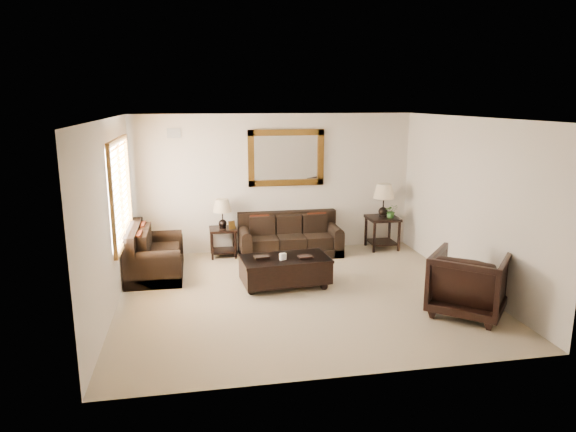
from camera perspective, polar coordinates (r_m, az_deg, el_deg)
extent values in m
cube|color=tan|center=(8.10, 1.36, -8.62)|extent=(5.50, 5.00, 0.01)
cube|color=white|center=(7.55, 1.47, 10.83)|extent=(5.50, 5.00, 0.01)
cube|color=beige|center=(10.13, -1.48, 3.67)|extent=(5.50, 0.01, 2.70)
cube|color=beige|center=(5.37, 6.89, -4.74)|extent=(5.50, 0.01, 2.70)
cube|color=beige|center=(7.65, -19.19, -0.06)|extent=(0.01, 5.00, 2.70)
cube|color=beige|center=(8.69, 19.46, 1.40)|extent=(0.01, 5.00, 2.70)
cube|color=white|center=(8.48, -18.30, 2.59)|extent=(0.01, 1.80, 1.50)
cube|color=brown|center=(8.38, -18.45, 7.92)|extent=(0.06, 1.96, 0.08)
cube|color=brown|center=(8.65, -17.71, -2.55)|extent=(0.06, 1.96, 0.08)
cube|color=brown|center=(7.56, -18.97, 1.37)|extent=(0.06, 0.08, 1.50)
cube|color=brown|center=(9.40, -17.35, 3.60)|extent=(0.06, 0.08, 1.50)
cube|color=brown|center=(8.48, -18.07, 2.60)|extent=(0.05, 0.05, 1.50)
cube|color=#43240D|center=(10.07, -0.20, 6.48)|extent=(1.50, 0.06, 1.10)
cube|color=white|center=(10.08, -0.21, 6.49)|extent=(1.26, 0.01, 0.86)
cube|color=#999999|center=(9.89, -12.57, 8.98)|extent=(0.25, 0.02, 0.18)
cube|color=black|center=(10.03, 0.23, -3.88)|extent=(1.96, 0.85, 0.16)
cube|color=black|center=(10.20, -0.11, -0.56)|extent=(1.96, 0.20, 0.40)
cube|color=black|center=(9.87, -2.74, -2.95)|extent=(0.50, 0.69, 0.24)
cube|color=black|center=(9.95, 0.25, -2.80)|extent=(0.50, 0.69, 0.24)
cube|color=black|center=(10.06, 3.17, -2.65)|extent=(0.50, 0.69, 0.24)
cube|color=black|center=(9.87, -4.81, -3.26)|extent=(0.20, 0.85, 0.47)
cylinder|color=black|center=(9.80, -4.84, -1.94)|extent=(0.20, 0.83, 0.20)
cube|color=black|center=(10.18, 5.11, -2.77)|extent=(0.20, 0.85, 0.47)
cylinder|color=black|center=(10.12, 5.14, -1.48)|extent=(0.20, 0.83, 0.20)
cube|color=#581B0B|center=(9.96, -3.16, -0.94)|extent=(0.37, 0.16, 0.38)
cube|color=#581B0B|center=(10.16, 3.22, -0.66)|extent=(0.37, 0.16, 0.38)
cube|color=black|center=(9.20, -14.46, -5.80)|extent=(0.91, 1.54, 0.17)
cube|color=black|center=(9.08, -16.86, -2.50)|extent=(0.21, 1.54, 0.43)
cube|color=black|center=(8.87, -14.53, -5.04)|extent=(0.75, 0.53, 0.26)
cube|color=black|center=(9.40, -14.30, -4.01)|extent=(0.75, 0.53, 0.26)
cube|color=black|center=(8.52, -14.81, -6.13)|extent=(0.91, 0.21, 0.51)
cylinder|color=black|center=(8.45, -14.91, -4.50)|extent=(0.89, 0.21, 0.21)
cube|color=black|center=(9.79, -14.26, -3.64)|extent=(0.91, 0.21, 0.51)
cylinder|color=black|center=(9.72, -14.34, -2.20)|extent=(0.89, 0.21, 0.21)
cube|color=#581B0B|center=(8.75, -15.93, -3.05)|extent=(0.18, 0.40, 0.41)
cube|color=#581B0B|center=(9.38, -15.57, -1.97)|extent=(0.18, 0.40, 0.41)
cube|color=black|center=(9.90, -7.25, -1.48)|extent=(0.51, 0.51, 0.05)
cube|color=black|center=(10.01, -7.18, -3.82)|extent=(0.43, 0.43, 0.03)
cylinder|color=black|center=(9.76, -8.41, -3.43)|extent=(0.05, 0.05, 0.51)
cylinder|color=black|center=(9.78, -5.86, -3.32)|extent=(0.05, 0.05, 0.51)
cylinder|color=black|center=(10.17, -8.50, -2.75)|extent=(0.05, 0.05, 0.51)
cylinder|color=black|center=(10.20, -6.06, -2.65)|extent=(0.05, 0.05, 0.51)
sphere|color=black|center=(9.87, -7.27, -0.83)|extent=(0.16, 0.16, 0.16)
cylinder|color=black|center=(9.84, -7.30, 0.12)|extent=(0.02, 0.02, 0.33)
cone|color=tan|center=(9.80, -7.33, 1.17)|extent=(0.35, 0.35, 0.24)
cube|color=#43240D|center=(9.80, -6.26, -0.99)|extent=(0.14, 0.09, 0.16)
cube|color=black|center=(10.49, 10.48, -0.24)|extent=(0.60, 0.60, 0.05)
cube|color=black|center=(10.62, 10.38, -2.86)|extent=(0.51, 0.51, 0.03)
cylinder|color=black|center=(10.25, 9.57, -2.41)|extent=(0.05, 0.05, 0.60)
cylinder|color=black|center=(10.43, 12.23, -2.25)|extent=(0.05, 0.05, 0.60)
cylinder|color=black|center=(10.72, 8.65, -1.70)|extent=(0.05, 0.05, 0.60)
cylinder|color=black|center=(10.89, 11.20, -1.57)|extent=(0.05, 0.05, 0.60)
sphere|color=black|center=(10.46, 10.51, 0.49)|extent=(0.19, 0.19, 0.19)
cylinder|color=black|center=(10.42, 10.56, 1.54)|extent=(0.03, 0.03, 0.39)
cone|color=tan|center=(10.38, 10.61, 2.73)|extent=(0.42, 0.42, 0.28)
sphere|color=black|center=(8.09, -4.12, -8.31)|extent=(0.13, 0.13, 0.13)
sphere|color=black|center=(8.28, 4.02, -7.78)|extent=(0.13, 0.13, 0.13)
sphere|color=black|center=(8.58, -4.52, -7.04)|extent=(0.13, 0.13, 0.13)
sphere|color=black|center=(8.77, 3.16, -6.58)|extent=(0.13, 0.13, 0.13)
cube|color=black|center=(8.33, -0.33, -5.92)|extent=(1.44, 0.86, 0.39)
cube|color=black|center=(8.28, -0.33, -4.79)|extent=(1.47, 0.88, 0.04)
cube|color=black|center=(8.26, -2.95, -4.56)|extent=(0.25, 0.18, 0.03)
cube|color=black|center=(8.28, 1.92, -4.55)|extent=(0.23, 0.17, 0.03)
cube|color=white|center=(8.15, -0.57, -4.53)|extent=(0.11, 0.09, 0.11)
imported|color=black|center=(7.65, 19.44, -6.76)|extent=(1.32, 1.31, 0.99)
imported|color=#306021|center=(10.41, 11.40, 0.38)|extent=(0.30, 0.32, 0.22)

